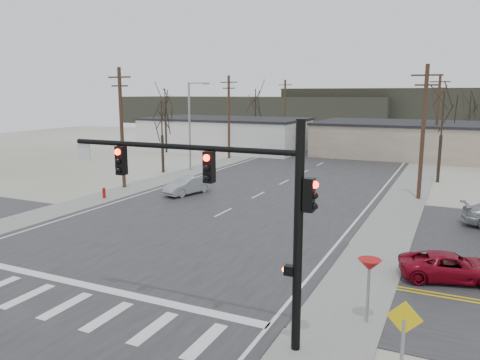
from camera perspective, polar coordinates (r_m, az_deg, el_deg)
The scene contains 28 objects.
ground at distance 24.90m, azimuth -10.54°, elevation -8.18°, with size 140.00×140.00×0.00m, color silver.
main_road at distance 37.64m, azimuth 2.82°, elevation -1.58°, with size 18.00×110.00×0.05m, color #262729.
cross_road at distance 24.89m, azimuth -10.54°, elevation -8.14°, with size 90.00×10.00×0.04m, color #262729.
sidewalk_left at distance 46.79m, azimuth -6.91°, elevation 0.76°, with size 3.00×90.00×0.06m, color gray.
sidewalk_right at distance 40.00m, azimuth 19.84°, elevation -1.46°, with size 3.00×90.00×0.06m, color gray.
traffic_signal_mast at distance 14.57m, azimuth 0.03°, elevation -2.31°, with size 8.95×0.43×7.20m.
fire_hydrant at distance 37.01m, azimuth -16.25°, elevation -1.52°, with size 0.24×0.24×0.87m.
yield_sign at distance 16.81m, azimuth 15.50°, elevation -10.22°, with size 0.80×0.80×2.35m.
diamond_sign at distance 13.66m, azimuth 19.27°, elevation -17.63°, with size 0.92×0.10×2.61m.
building_left_far at distance 66.46m, azimuth -1.76°, elevation 5.65°, with size 22.30×12.30×4.50m.
building_right_far at distance 63.46m, azimuth 21.52°, elevation 4.60°, with size 26.30×14.30×4.30m.
upole_left_b at distance 40.23m, azimuth -14.24°, elevation 6.38°, with size 2.20×0.30×10.00m.
upole_left_c at distance 57.11m, azimuth -1.37°, elevation 7.84°, with size 2.20×0.30×10.00m.
upole_left_d at distance 75.53m, azimuth 5.48°, elevation 8.45°, with size 2.20×0.30×10.00m.
upole_right_a at distance 37.25m, azimuth 21.42°, elevation 5.67°, with size 2.20×0.30×10.00m.
upole_right_b at distance 59.18m, azimuth 22.92°, elevation 7.11°, with size 2.20×0.30×10.00m.
streetlight_main at distance 48.02m, azimuth -5.98°, elevation 7.11°, with size 2.40×0.25×9.00m.
tree_left_near at distance 47.52m, azimuth -9.52°, elevation 7.16°, with size 3.30×3.30×7.35m.
tree_right_mid at distance 45.14m, azimuth 23.47°, elevation 7.16°, with size 3.74×3.74×8.33m.
tree_left_far at distance 70.83m, azimuth 1.90°, elevation 9.21°, with size 3.96×3.96×8.82m.
tree_right_far at distance 71.12m, azimuth 26.20°, elevation 7.59°, with size 3.52×3.52×7.84m.
tree_left_mid at distance 64.10m, azimuth -9.10°, elevation 8.95°, with size 3.96×3.96×8.82m.
hill_left at distance 121.45m, azimuth 1.34°, elevation 8.46°, with size 70.00×18.00×7.00m, color #333026.
hill_center at distance 115.13m, azimuth 25.88°, elevation 7.80°, with size 80.00×18.00×9.00m, color #333026.
sedan_crossing at distance 37.16m, azimuth -6.46°, elevation -0.68°, with size 1.44×4.13×1.36m, color gray.
car_far_a at distance 61.39m, azimuth 14.04°, elevation 3.56°, with size 2.07×5.10×1.48m, color black.
car_far_b at distance 68.38m, azimuth 13.82°, elevation 4.25°, with size 1.73×4.29×1.46m, color black.
car_parked_red at distance 22.18m, azimuth 24.28°, elevation -9.65°, with size 1.93×4.19×1.16m, color maroon.
Camera 1 is at (13.91, -19.07, 7.92)m, focal length 35.00 mm.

